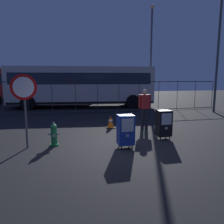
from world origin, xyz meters
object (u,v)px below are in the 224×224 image
Objects in this scene: newspaper_box_secondary at (126,130)px; bus_far at (41,84)px; pedestrian at (145,107)px; bus_near at (82,85)px; street_light_near_right at (151,49)px; stop_sign at (24,96)px; newspaper_box_primary at (164,123)px; street_light_near_left at (219,39)px; traffic_cone at (111,122)px; fire_hydrant at (54,135)px.

bus_far reaches higher than newspaper_box_secondary.
bus_far is (-5.39, 12.64, 0.76)m from pedestrian.
bus_near reaches higher than newspaper_box_secondary.
street_light_near_right reaches higher than newspaper_box_secondary.
stop_sign is 0.29× the size of street_light_near_right.
newspaper_box_primary is 15.36m from bus_far.
pedestrian is at bearing 56.69° from newspaper_box_secondary.
street_light_near_right is (-2.62, 4.22, -0.10)m from street_light_near_left.
newspaper_box_primary reaches higher than traffic_cone.
newspaper_box_primary is 10.55m from street_light_near_right.
bus_near is 6.02m from street_light_near_right.
fire_hydrant is 3.71m from newspaper_box_primary.
street_light_near_right is at bearing 3.25° from bus_near.
street_light_near_right is at bearing 55.91° from traffic_cone.
stop_sign reaches higher than fire_hydrant.
street_light_near_right reaches higher than bus_near.
newspaper_box_secondary is at bearing -143.37° from street_light_near_left.
fire_hydrant is 0.09× the size of street_light_near_left.
newspaper_box_secondary is at bearing -81.13° from bus_near.
bus_far is at bearing 149.96° from street_light_near_right.
fire_hydrant is 14.42m from bus_far.
street_light_near_left reaches higher than street_light_near_right.
traffic_cone is 0.05× the size of bus_near.
bus_near reaches higher than pedestrian.
fire_hydrant is 9.71m from bus_near.
bus_far is at bearing 140.85° from street_light_near_left.
bus_far is at bearing 96.89° from fire_hydrant.
pedestrian is (-0.04, 1.69, 0.38)m from newspaper_box_primary.
stop_sign is 0.21× the size of bus_near.
bus_near is 1.40× the size of street_light_near_right.
pedestrian is at bearing 91.49° from newspaper_box_primary.
pedestrian is 13.76m from bus_far.
fire_hydrant is 2.26m from newspaper_box_secondary.
street_light_near_left reaches higher than pedestrian.
bus_near is (1.73, 9.46, 1.36)m from fire_hydrant.
street_light_near_left is (6.02, 5.00, 3.94)m from newspaper_box_primary.
traffic_cone is at bearing -158.62° from street_light_near_left.
newspaper_box_primary is at bearing -0.14° from stop_sign.
bus_near reaches higher than stop_sign.
newspaper_box_primary is 8.76m from street_light_near_left.
street_light_near_left is at bearing -41.17° from bus_far.
fire_hydrant is at bearing -156.23° from pedestrian.
bus_near is at bearing -56.27° from bus_far.
traffic_cone is at bearing 87.08° from newspaper_box_secondary.
street_light_near_left is (10.52, 4.99, 2.91)m from stop_sign.
bus_far reaches higher than stop_sign.
fire_hydrant is 0.10× the size of street_light_near_right.
pedestrian is 0.16× the size of bus_far.
street_light_near_right is at bearing 69.79° from newspaper_box_primary.
stop_sign reaches higher than traffic_cone.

